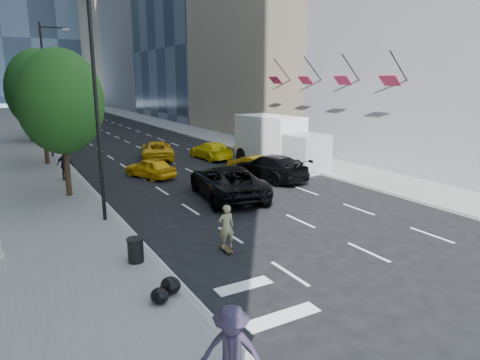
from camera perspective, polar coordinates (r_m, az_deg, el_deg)
ground at (r=18.49m, az=5.54°, el=-5.96°), size 160.00×160.00×0.00m
sidewalk_left at (r=44.62m, az=-28.03°, el=4.02°), size 6.00×120.00×0.15m
sidewalk_right at (r=48.95m, az=-5.22°, el=6.22°), size 4.00×120.00×0.15m
tower_right_far at (r=118.24m, az=-14.67°, el=22.13°), size 20.00×24.00×50.00m
lamp_near at (r=18.60m, az=-18.24°, el=11.83°), size 2.13×0.22×10.00m
lamp_far at (r=36.40m, az=-24.23°, el=11.76°), size 2.13×0.22×10.00m
tree_near at (r=23.42m, az=-22.78°, el=9.57°), size 4.20×4.20×7.46m
tree_mid at (r=33.34m, az=-25.11°, el=10.78°), size 4.50×4.50×7.99m
tree_far at (r=46.32m, az=-26.51°, el=10.15°), size 3.90×3.90×6.92m
traffic_signal at (r=54.36m, az=-26.19°, el=10.04°), size 2.48×0.53×5.20m
facade_flags at (r=31.91m, az=11.24°, el=13.26°), size 1.85×13.30×2.05m
skateboarder at (r=15.44m, az=-1.84°, el=-6.65°), size 0.63×0.45×1.63m
black_sedan_lincoln at (r=22.36m, az=-1.73°, el=-0.19°), size 3.88×6.60×1.72m
black_sedan_mercedes at (r=26.38m, az=3.94°, el=1.70°), size 3.08×5.71×1.57m
taxi_a at (r=27.51m, az=-11.89°, el=1.59°), size 2.74×3.97×1.26m
taxi_b at (r=27.72m, az=1.61°, el=1.99°), size 1.87×4.05×1.28m
taxi_c at (r=33.85m, az=-11.02°, el=3.93°), size 3.67×5.52×1.41m
taxi_d at (r=33.43m, az=-3.90°, el=3.96°), size 2.09×4.66×1.33m
city_bus at (r=49.77m, az=-23.64°, el=7.20°), size 3.94×12.59×3.45m
box_truck at (r=30.51m, az=5.21°, el=5.16°), size 3.59×7.61×3.50m
pedestrian_b at (r=27.74m, az=-22.30°, el=1.86°), size 1.08×1.03×1.80m
pedestrian_c at (r=8.64m, az=-1.14°, el=-21.99°), size 1.40×1.27×1.89m
trash_can at (r=14.76m, az=-13.75°, el=-9.13°), size 0.53×0.53×0.79m
garbage_bags at (r=12.43m, az=-9.80°, el=-14.20°), size 0.99×0.95×0.49m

